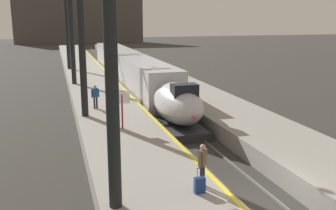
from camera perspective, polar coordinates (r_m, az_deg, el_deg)
ground_plane at (r=16.27m, az=14.01°, el=-14.54°), size 260.00×260.00×0.00m
platform_left at (r=37.89m, az=-10.74°, el=2.23°), size 4.80×110.00×1.05m
platform_right at (r=39.48m, az=1.04°, el=2.88°), size 4.80×110.00×1.05m
platform_left_safety_stripe at (r=38.08m, az=-7.36°, el=3.21°), size 0.20×107.80×0.01m
rail_main_left at (r=41.08m, az=-6.52°, el=2.54°), size 0.08×110.00×0.12m
rail_main_right at (r=41.36m, az=-4.48°, el=2.65°), size 0.08×110.00×0.12m
highspeed_train_main at (r=40.01m, az=-5.30°, el=5.00°), size 2.92×37.93×3.60m
station_column_near at (r=12.26m, az=-8.59°, el=11.83°), size 4.00×0.68×10.36m
station_column_mid at (r=25.11m, az=-12.75°, el=11.44°), size 4.00×0.68×9.78m
station_column_far at (r=38.08m, az=-14.10°, el=11.42°), size 4.00×0.68×9.34m
station_column_distant at (r=49.57m, az=-14.73°, el=11.81°), size 4.00×0.68×9.61m
passenger_near_edge at (r=14.80m, az=5.13°, el=-8.36°), size 0.43×0.43×1.69m
passenger_mid_platform at (r=35.07m, az=-8.38°, el=3.99°), size 0.52×0.37×1.69m
passenger_far_waiting at (r=27.56m, az=-10.69°, el=1.48°), size 0.56×0.27×1.69m
rolling_suitcase at (r=14.53m, az=4.69°, el=-11.71°), size 0.40×0.22×0.98m
departure_info_board at (r=22.30m, az=-6.82°, el=0.28°), size 0.90×0.10×2.12m
terminus_back_wall at (r=114.59m, az=-12.88°, el=12.40°), size 36.00×2.00×14.00m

